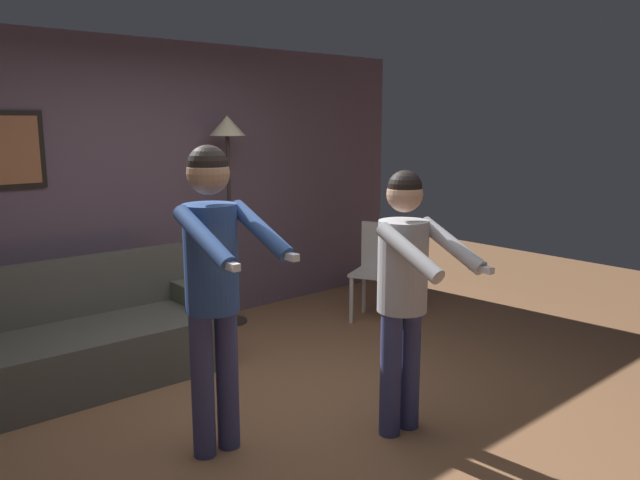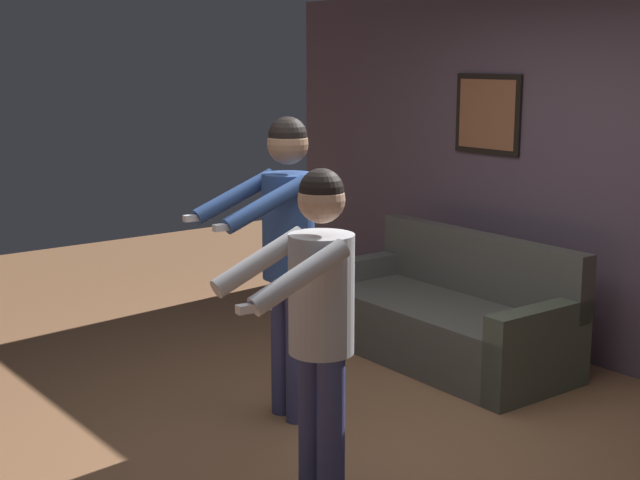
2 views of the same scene
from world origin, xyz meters
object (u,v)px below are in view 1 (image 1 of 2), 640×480
person_standing_right (405,280)px  dining_chair_distant (379,265)px  couch (88,345)px  torchiere_lamp (228,152)px  person_standing_left (213,271)px

person_standing_right → dining_chair_distant: (1.56, 1.68, -0.44)m
dining_chair_distant → couch: bearing=172.3°
couch → torchiere_lamp: (1.56, 0.45, 1.34)m
person_standing_right → person_standing_left: bearing=151.5°
torchiere_lamp → dining_chair_distant: 1.79m
couch → person_standing_left: size_ratio=1.08×
couch → torchiere_lamp: size_ratio=0.99×
dining_chair_distant → person_standing_left: bearing=-155.8°
couch → person_standing_right: size_ratio=1.19×
couch → dining_chair_distant: size_ratio=2.07×
torchiere_lamp → couch: bearing=-164.0°
torchiere_lamp → dining_chair_distant: (1.16, -0.81, -1.09)m
couch → person_standing_left: person_standing_left is taller
person_standing_right → dining_chair_distant: 2.34m
couch → person_standing_left: 1.72m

